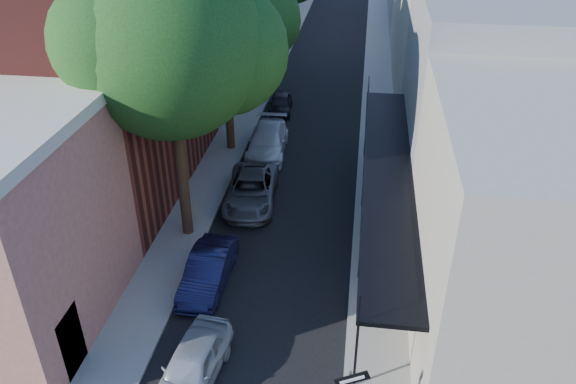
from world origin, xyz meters
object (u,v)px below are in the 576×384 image
(pedestrian, at_px, (369,300))
(parked_car_e, at_px, (281,103))
(oak_mid, at_px, (233,14))
(parked_car_a, at_px, (192,365))
(parked_car_b, at_px, (208,271))
(parked_car_c, at_px, (251,190))
(oak_near, at_px, (182,45))
(parked_car_d, at_px, (268,141))

(pedestrian, bearing_deg, parked_car_e, -4.78)
(oak_mid, distance_m, pedestrian, 15.54)
(parked_car_a, distance_m, pedestrian, 6.03)
(parked_car_b, bearing_deg, parked_car_c, 86.63)
(oak_near, height_order, parked_car_c, oak_near)
(oak_mid, distance_m, parked_car_d, 6.59)
(parked_car_e, bearing_deg, parked_car_c, -92.31)
(parked_car_b, height_order, pedestrian, pedestrian)
(parked_car_a, bearing_deg, oak_near, 110.59)
(oak_near, relative_size, parked_car_b, 2.93)
(parked_car_a, relative_size, pedestrian, 2.17)
(parked_car_b, bearing_deg, parked_car_e, 90.46)
(parked_car_d, relative_size, pedestrian, 2.73)
(parked_car_c, bearing_deg, parked_car_b, -98.58)
(oak_near, height_order, parked_car_e, oak_near)
(oak_mid, distance_m, parked_car_e, 8.45)
(parked_car_a, height_order, parked_car_d, parked_car_d)
(oak_near, height_order, parked_car_b, oak_near)
(oak_near, bearing_deg, parked_car_d, 78.08)
(oak_mid, xyz_separation_m, parked_car_d, (1.65, -0.41, -6.37))
(oak_mid, height_order, parked_car_c, oak_mid)
(parked_car_c, distance_m, parked_car_e, 10.65)
(parked_car_b, height_order, parked_car_c, parked_car_c)
(parked_car_b, height_order, parked_car_d, parked_car_d)
(oak_near, bearing_deg, pedestrian, -32.40)
(oak_near, relative_size, parked_car_d, 2.42)
(parked_car_a, bearing_deg, pedestrian, 38.55)
(oak_near, height_order, parked_car_a, oak_near)
(parked_car_e, bearing_deg, parked_car_a, -92.42)
(oak_near, xyz_separation_m, parked_car_a, (1.93, -7.66, -7.24))
(parked_car_a, relative_size, parked_car_e, 1.13)
(parked_car_a, bearing_deg, oak_mid, 103.66)
(oak_mid, height_order, parked_car_a, oak_mid)
(oak_near, bearing_deg, parked_car_a, -75.84)
(oak_mid, bearing_deg, parked_car_c, -72.04)
(oak_near, distance_m, pedestrian, 10.81)
(parked_car_d, relative_size, parked_car_e, 1.42)
(oak_mid, xyz_separation_m, parked_car_e, (1.49, 5.20, -6.49))
(parked_car_c, relative_size, pedestrian, 2.74)
(parked_car_c, distance_m, pedestrian, 8.78)
(parked_car_b, bearing_deg, parked_car_a, -80.13)
(oak_mid, height_order, parked_car_d, oak_mid)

